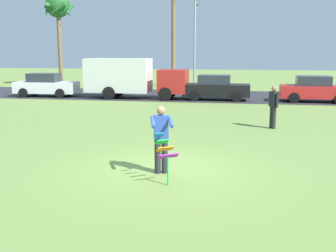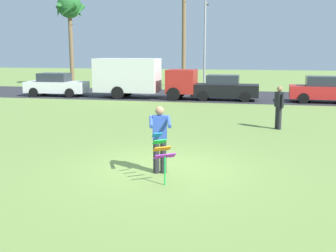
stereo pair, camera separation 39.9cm
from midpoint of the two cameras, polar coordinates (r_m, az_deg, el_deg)
ground_plane at (r=10.88m, az=-1.58°, el=-6.07°), size 120.00×120.00×0.00m
road_strip at (r=28.76m, az=5.81°, el=4.22°), size 120.00×8.00×0.01m
person_kite_flyer at (r=10.30m, az=-2.07°, el=-1.56°), size 0.67×0.74×1.73m
kite_held at (r=9.56m, az=-1.63°, el=-3.47°), size 0.66×0.73×1.17m
parked_car_white at (r=29.44m, az=-17.08°, el=5.46°), size 4.26×1.95×1.60m
parked_truck_red_cab at (r=27.19m, az=-5.70°, el=6.84°), size 6.73×2.18×2.62m
parked_car_black at (r=26.28m, az=6.30°, el=5.31°), size 4.21×1.85×1.60m
parked_car_red at (r=26.58m, az=19.47°, el=4.84°), size 4.26×1.95×1.60m
palm_tree_left_near at (r=37.92m, az=-15.44°, el=15.47°), size 2.58×2.71×8.04m
streetlight_pole at (r=33.54m, az=3.44°, el=11.96°), size 0.24×1.65×7.00m
person_walker_near at (r=16.89m, az=13.88°, el=2.79°), size 0.36×0.51×1.73m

